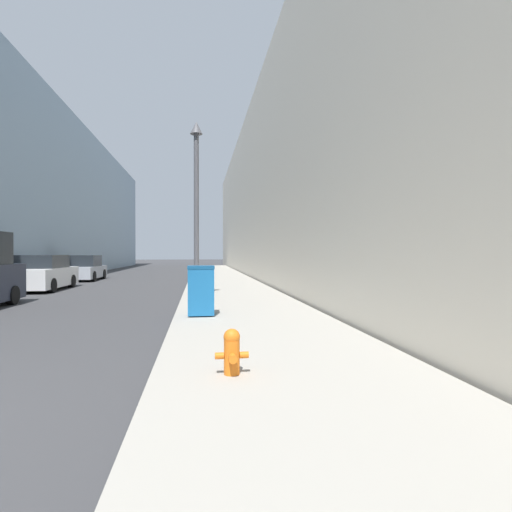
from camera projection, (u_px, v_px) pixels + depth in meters
sidewalk_right at (225, 284)px, 21.63m from camera, size 3.99×60.00×0.12m
building_right_stone at (323, 197)px, 30.63m from camera, size 12.00×60.00×12.02m
fire_hydrant at (232, 351)px, 5.37m from camera, size 0.45×0.34×0.62m
trash_bin at (201, 290)px, 10.37m from camera, size 0.69×0.64×1.30m
lamppost at (196, 199)px, 14.24m from camera, size 0.44×0.44×6.31m
parked_sedan_near at (43, 274)px, 18.79m from camera, size 1.98×4.59×1.65m
parked_sedan_far at (85, 269)px, 25.42m from camera, size 1.87×4.27×1.60m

